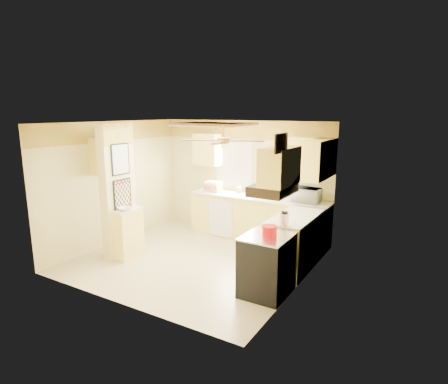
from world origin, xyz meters
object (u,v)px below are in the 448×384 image
Objects in this scene: dutch_oven at (270,231)px; bowl at (125,209)px; microwave at (306,195)px; kettle at (284,219)px; stove at (267,265)px.

bowl is at bearing -178.02° from dutch_oven.
microwave is 2.23× the size of kettle.
stove is 2.81m from bowl.
microwave reaches higher than bowl.
microwave is 2.25× the size of dutch_oven.
kettle is at bearing 100.03° from microwave.
kettle is (0.21, -1.68, -0.04)m from microwave.
dutch_oven is 0.99× the size of kettle.
stove is at bearing 2.10° from bowl.
microwave is 2.15× the size of bowl.
bowl is (-2.76, -0.10, 0.51)m from stove.
kettle is at bearing 11.89° from bowl.
kettle reaches higher than bowl.
bowl is (-2.61, -2.27, -0.11)m from microwave.
dutch_oven is at bearing 97.68° from microwave.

